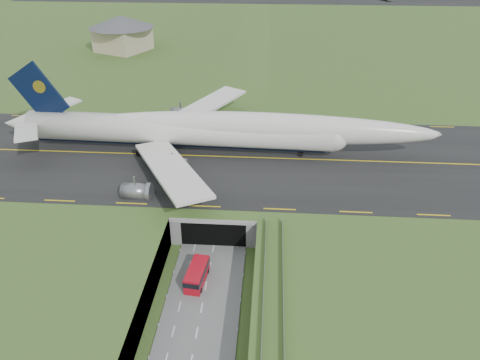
{
  "coord_description": "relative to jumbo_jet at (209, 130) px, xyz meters",
  "views": [
    {
      "loc": [
        9.8,
        -61.18,
        53.57
      ],
      "look_at": [
        4.04,
        20.0,
        7.57
      ],
      "focal_mm": 35.0,
      "sensor_mm": 36.0,
      "label": 1
    }
  ],
  "objects": [
    {
      "name": "guideway",
      "position": [
        14.98,
        -54.16,
        -6.3
      ],
      "size": [
        3.0,
        53.0,
        7.05
      ],
      "color": "#A8A8A3",
      "rests_on": "ground"
    },
    {
      "name": "shuttle_tram",
      "position": [
        2.39,
        -36.98,
        -9.99
      ],
      "size": [
        3.52,
        7.48,
        2.96
      ],
      "rotation": [
        0.0,
        0.0,
        -0.11
      ],
      "color": "#B30B1B",
      "rests_on": "ground"
    },
    {
      "name": "airfield_deck",
      "position": [
        3.98,
        -35.05,
        -8.62
      ],
      "size": [
        800.0,
        800.0,
        6.0
      ],
      "primitive_type": "cube",
      "color": "gray",
      "rests_on": "ground"
    },
    {
      "name": "ground",
      "position": [
        3.98,
        -35.05,
        -11.62
      ],
      "size": [
        900.0,
        900.0,
        0.0
      ],
      "primitive_type": "plane",
      "color": "#3A5823",
      "rests_on": "ground"
    },
    {
      "name": "service_building",
      "position": [
        -46.67,
        90.99,
        2.54
      ],
      "size": [
        33.46,
        33.46,
        13.78
      ],
      "rotation": [
        0.0,
        0.0,
        -0.43
      ],
      "color": "tan",
      "rests_on": "ground"
    },
    {
      "name": "tunnel_portal",
      "position": [
        3.98,
        -18.33,
        -8.29
      ],
      "size": [
        17.0,
        22.3,
        6.0
      ],
      "color": "gray",
      "rests_on": "ground"
    },
    {
      "name": "jumbo_jet",
      "position": [
        0.0,
        0.0,
        0.0
      ],
      "size": [
        99.28,
        63.02,
        20.85
      ],
      "rotation": [
        0.0,
        0.0,
        -0.03
      ],
      "color": "silver",
      "rests_on": "ground"
    },
    {
      "name": "trench_road",
      "position": [
        3.98,
        -42.55,
        -11.52
      ],
      "size": [
        12.0,
        75.0,
        0.2
      ],
      "primitive_type": "cube",
      "color": "slate",
      "rests_on": "ground"
    },
    {
      "name": "taxiway",
      "position": [
        3.98,
        -2.05,
        -5.53
      ],
      "size": [
        800.0,
        44.0,
        0.18
      ],
      "primitive_type": "cube",
      "color": "black",
      "rests_on": "airfield_deck"
    }
  ]
}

